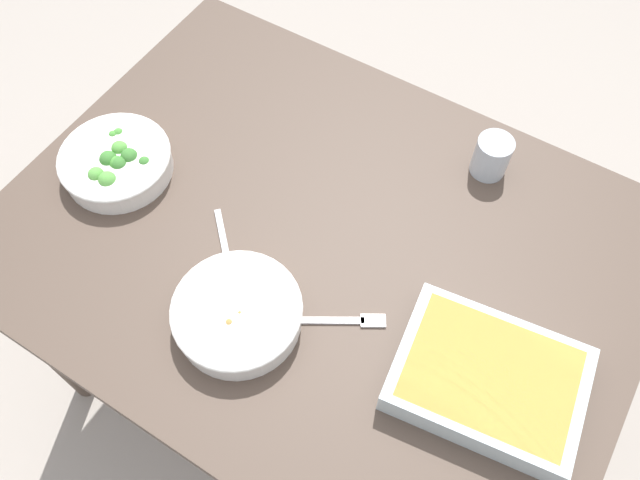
{
  "coord_description": "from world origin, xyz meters",
  "views": [
    {
      "loc": [
        -0.32,
        0.52,
        1.77
      ],
      "look_at": [
        0.0,
        0.0,
        0.74
      ],
      "focal_mm": 35.66,
      "sensor_mm": 36.0,
      "label": 1
    }
  ],
  "objects": [
    {
      "name": "ground_plane",
      "position": [
        0.0,
        0.0,
        0.0
      ],
      "size": [
        6.0,
        6.0,
        0.0
      ],
      "primitive_type": "plane",
      "color": "#9E9389"
    },
    {
      "name": "dining_table",
      "position": [
        0.0,
        0.0,
        0.65
      ],
      "size": [
        1.2,
        0.9,
        0.74
      ],
      "color": "#4C3D33",
      "rests_on": "ground_plane"
    },
    {
      "name": "stew_bowl",
      "position": [
        0.03,
        0.22,
        0.77
      ],
      "size": [
        0.23,
        0.23,
        0.06
      ],
      "color": "white",
      "rests_on": "dining_table"
    },
    {
      "name": "broccoli_bowl",
      "position": [
        0.43,
        0.07,
        0.77
      ],
      "size": [
        0.22,
        0.22,
        0.06
      ],
      "color": "white",
      "rests_on": "dining_table"
    },
    {
      "name": "baking_dish",
      "position": [
        -0.38,
        0.1,
        0.77
      ],
      "size": [
        0.33,
        0.26,
        0.06
      ],
      "color": "silver",
      "rests_on": "dining_table"
    },
    {
      "name": "drink_cup",
      "position": [
        -0.2,
        -0.32,
        0.78
      ],
      "size": [
        0.07,
        0.07,
        0.08
      ],
      "color": "#B2BCC6",
      "rests_on": "dining_table"
    },
    {
      "name": "spoon_by_stew",
      "position": [
        0.12,
        0.13,
        0.74
      ],
      "size": [
        0.14,
        0.14,
        0.01
      ],
      "color": "silver",
      "rests_on": "dining_table"
    },
    {
      "name": "fork_on_table",
      "position": [
        -0.12,
        0.12,
        0.74
      ],
      "size": [
        0.16,
        0.11,
        0.01
      ],
      "color": "silver",
      "rests_on": "dining_table"
    }
  ]
}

